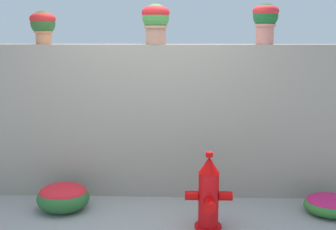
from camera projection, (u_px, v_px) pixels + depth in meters
name	position (u px, v px, depth m)	size (l,w,h in m)	color
stone_wall	(153.00, 121.00, 5.26)	(5.96, 0.29, 1.86)	gray
potted_plant_1	(43.00, 24.00, 5.05)	(0.31, 0.31, 0.39)	#C2764D
potted_plant_2	(156.00, 20.00, 4.99)	(0.33, 0.33, 0.47)	#AC765D
potted_plant_3	(265.00, 18.00, 4.95)	(0.30, 0.30, 0.47)	#C17163
fire_hydrant	(209.00, 195.00, 4.36)	(0.49, 0.40, 0.82)	red
flower_bush_left	(330.00, 204.00, 4.76)	(0.58, 0.52, 0.22)	#30742E
flower_bush_right	(63.00, 196.00, 4.86)	(0.60, 0.54, 0.32)	#29602C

